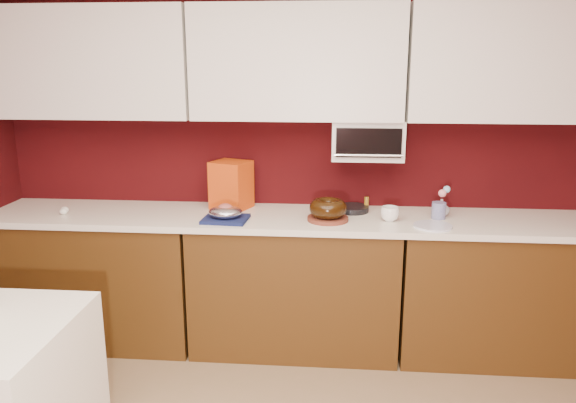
# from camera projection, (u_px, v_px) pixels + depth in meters

# --- Properties ---
(wall_back) EXTENTS (4.00, 0.02, 2.50)m
(wall_back) POSITION_uv_depth(u_px,v_px,m) (299.00, 154.00, 3.79)
(wall_back) COLOR #380709
(wall_back) RESTS_ON floor
(base_cabinet_left) EXTENTS (1.31, 0.58, 0.86)m
(base_cabinet_left) POSITION_uv_depth(u_px,v_px,m) (99.00, 278.00, 3.81)
(base_cabinet_left) COLOR #482B0E
(base_cabinet_left) RESTS_ON floor
(base_cabinet_center) EXTENTS (1.31, 0.58, 0.86)m
(base_cabinet_center) POSITION_uv_depth(u_px,v_px,m) (295.00, 285.00, 3.69)
(base_cabinet_center) COLOR #482B0E
(base_cabinet_center) RESTS_ON floor
(base_cabinet_right) EXTENTS (1.31, 0.58, 0.86)m
(base_cabinet_right) POSITION_uv_depth(u_px,v_px,m) (503.00, 292.00, 3.58)
(base_cabinet_right) COLOR #482B0E
(base_cabinet_right) RESTS_ON floor
(countertop) EXTENTS (4.00, 0.62, 0.04)m
(countertop) POSITION_uv_depth(u_px,v_px,m) (295.00, 219.00, 3.59)
(countertop) COLOR white
(countertop) RESTS_ON base_cabinet_center
(upper_cabinet_left) EXTENTS (1.31, 0.33, 0.70)m
(upper_cabinet_left) POSITION_uv_depth(u_px,v_px,m) (90.00, 63.00, 3.60)
(upper_cabinet_left) COLOR white
(upper_cabinet_left) RESTS_ON wall_back
(upper_cabinet_center) EXTENTS (1.31, 0.33, 0.70)m
(upper_cabinet_center) POSITION_uv_depth(u_px,v_px,m) (297.00, 63.00, 3.49)
(upper_cabinet_center) COLOR white
(upper_cabinet_center) RESTS_ON wall_back
(upper_cabinet_right) EXTENTS (1.31, 0.33, 0.70)m
(upper_cabinet_right) POSITION_uv_depth(u_px,v_px,m) (518.00, 63.00, 3.38)
(upper_cabinet_right) COLOR white
(upper_cabinet_right) RESTS_ON wall_back
(toaster_oven) EXTENTS (0.45, 0.30, 0.25)m
(toaster_oven) POSITION_uv_depth(u_px,v_px,m) (367.00, 139.00, 3.59)
(toaster_oven) COLOR white
(toaster_oven) RESTS_ON upper_cabinet_center
(toaster_oven_door) EXTENTS (0.40, 0.02, 0.18)m
(toaster_oven_door) POSITION_uv_depth(u_px,v_px,m) (369.00, 143.00, 3.43)
(toaster_oven_door) COLOR black
(toaster_oven_door) RESTS_ON toaster_oven
(toaster_oven_handle) EXTENTS (0.42, 0.02, 0.02)m
(toaster_oven_handle) POSITION_uv_depth(u_px,v_px,m) (368.00, 155.00, 3.44)
(toaster_oven_handle) COLOR silver
(toaster_oven_handle) RESTS_ON toaster_oven
(cake_base) EXTENTS (0.26, 0.26, 0.02)m
(cake_base) POSITION_uv_depth(u_px,v_px,m) (328.00, 219.00, 3.48)
(cake_base) COLOR brown
(cake_base) RESTS_ON countertop
(bundt_cake) EXTENTS (0.24, 0.24, 0.09)m
(bundt_cake) POSITION_uv_depth(u_px,v_px,m) (328.00, 208.00, 3.46)
(bundt_cake) COLOR black
(bundt_cake) RESTS_ON cake_base
(navy_towel) EXTENTS (0.28, 0.24, 0.02)m
(navy_towel) POSITION_uv_depth(u_px,v_px,m) (226.00, 219.00, 3.48)
(navy_towel) COLOR #131B49
(navy_towel) RESTS_ON countertop
(foil_ham_nest) EXTENTS (0.24, 0.21, 0.08)m
(foil_ham_nest) POSITION_uv_depth(u_px,v_px,m) (225.00, 212.00, 3.46)
(foil_ham_nest) COLOR silver
(foil_ham_nest) RESTS_ON navy_towel
(roasted_ham) EXTENTS (0.10, 0.09, 0.06)m
(roasted_ham) POSITION_uv_depth(u_px,v_px,m) (225.00, 208.00, 3.46)
(roasted_ham) COLOR #A9544D
(roasted_ham) RESTS_ON foil_ham_nest
(pandoro_box) EXTENTS (0.29, 0.28, 0.32)m
(pandoro_box) POSITION_uv_depth(u_px,v_px,m) (231.00, 185.00, 3.74)
(pandoro_box) COLOR #B4230C
(pandoro_box) RESTS_ON countertop
(dark_pan) EXTENTS (0.21, 0.21, 0.04)m
(dark_pan) POSITION_uv_depth(u_px,v_px,m) (352.00, 209.00, 3.68)
(dark_pan) COLOR black
(dark_pan) RESTS_ON countertop
(coffee_mug) EXTENTS (0.14, 0.14, 0.11)m
(coffee_mug) POSITION_uv_depth(u_px,v_px,m) (390.00, 212.00, 3.46)
(coffee_mug) COLOR white
(coffee_mug) RESTS_ON countertop
(blue_jar) EXTENTS (0.11, 0.11, 0.10)m
(blue_jar) POSITION_uv_depth(u_px,v_px,m) (439.00, 210.00, 3.51)
(blue_jar) COLOR navy
(blue_jar) RESTS_ON countertop
(flower_vase) EXTENTS (0.09, 0.09, 0.12)m
(flower_vase) POSITION_uv_depth(u_px,v_px,m) (441.00, 206.00, 3.57)
(flower_vase) COLOR #ACB7C3
(flower_vase) RESTS_ON countertop
(flower_pink) EXTENTS (0.05, 0.05, 0.05)m
(flower_pink) POSITION_uv_depth(u_px,v_px,m) (442.00, 193.00, 3.55)
(flower_pink) COLOR pink
(flower_pink) RESTS_ON flower_vase
(flower_blue) EXTENTS (0.05, 0.05, 0.05)m
(flower_blue) POSITION_uv_depth(u_px,v_px,m) (447.00, 189.00, 3.56)
(flower_blue) COLOR #97CEF1
(flower_blue) RESTS_ON flower_vase
(china_plate) EXTENTS (0.28, 0.28, 0.01)m
(china_plate) POSITION_uv_depth(u_px,v_px,m) (433.00, 226.00, 3.34)
(china_plate) COLOR white
(china_plate) RESTS_ON countertop
(amber_bottle) EXTENTS (0.03, 0.03, 0.09)m
(amber_bottle) POSITION_uv_depth(u_px,v_px,m) (366.00, 204.00, 3.71)
(amber_bottle) COLOR olive
(amber_bottle) RESTS_ON countertop
(egg_left) EXTENTS (0.05, 0.04, 0.04)m
(egg_left) POSITION_uv_depth(u_px,v_px,m) (63.00, 212.00, 3.61)
(egg_left) COLOR silver
(egg_left) RESTS_ON countertop
(egg_right) EXTENTS (0.06, 0.05, 0.04)m
(egg_right) POSITION_uv_depth(u_px,v_px,m) (65.00, 210.00, 3.65)
(egg_right) COLOR silver
(egg_right) RESTS_ON countertop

